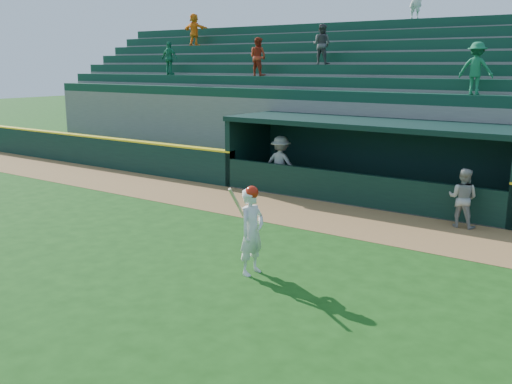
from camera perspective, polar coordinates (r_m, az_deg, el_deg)
ground at (r=12.30m, az=-4.34°, el=-7.26°), size 120.00×120.00×0.00m
warning_track at (r=16.20m, az=6.76°, el=-2.38°), size 40.00×3.00×0.01m
field_wall_left at (r=25.25m, az=-16.48°, el=3.98°), size 15.50×0.30×1.20m
wall_stripe_left at (r=25.17m, az=-16.57°, el=5.39°), size 15.50×0.32×0.06m
dugout_player_front at (r=15.78m, az=19.97°, el=-0.56°), size 0.77×0.61×1.57m
dugout_player_inside at (r=19.14m, az=2.49°, el=2.85°), size 1.24×0.76×1.85m
dugout at (r=18.66m, az=11.45°, el=3.69°), size 9.40×2.80×2.46m
stands at (r=22.75m, az=16.37°, el=7.66°), size 34.50×6.25×7.57m
batter_at_plate at (r=11.50m, az=-0.43°, el=-3.83°), size 0.48×0.82×1.85m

